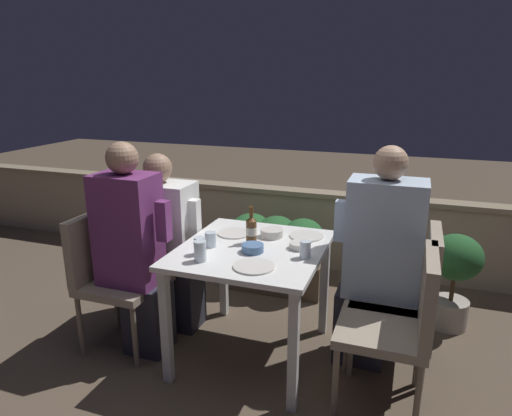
{
  "coord_description": "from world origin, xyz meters",
  "views": [
    {
      "loc": [
        0.85,
        -2.36,
        1.69
      ],
      "look_at": [
        0.0,
        0.07,
        0.94
      ],
      "focal_mm": 32.0,
      "sensor_mm": 36.0,
      "label": 1
    }
  ],
  "objects_px": {
    "person_blue_shirt": "(377,259)",
    "beer_bottle": "(251,229)",
    "chair_right_near": "(403,316)",
    "person_white_polo": "(166,243)",
    "chair_left_near": "(109,267)",
    "potted_plant": "(455,271)",
    "person_purple_stripe": "(134,249)",
    "chair_left_far": "(142,250)",
    "chair_right_far": "(411,287)"
  },
  "relations": [
    {
      "from": "chair_left_near",
      "to": "chair_left_far",
      "type": "relative_size",
      "value": 1.0
    },
    {
      "from": "person_purple_stripe",
      "to": "person_white_polo",
      "type": "distance_m",
      "value": 0.34
    },
    {
      "from": "chair_left_far",
      "to": "potted_plant",
      "type": "xyz_separation_m",
      "value": [
        2.06,
        0.6,
        -0.11
      ]
    },
    {
      "from": "chair_left_near",
      "to": "potted_plant",
      "type": "relative_size",
      "value": 1.29
    },
    {
      "from": "person_white_polo",
      "to": "chair_right_far",
      "type": "relative_size",
      "value": 1.39
    },
    {
      "from": "chair_right_near",
      "to": "beer_bottle",
      "type": "distance_m",
      "value": 0.97
    },
    {
      "from": "person_purple_stripe",
      "to": "chair_left_far",
      "type": "relative_size",
      "value": 1.53
    },
    {
      "from": "chair_left_far",
      "to": "person_blue_shirt",
      "type": "relative_size",
      "value": 0.65
    },
    {
      "from": "person_white_polo",
      "to": "person_blue_shirt",
      "type": "bearing_deg",
      "value": 0.4
    },
    {
      "from": "person_blue_shirt",
      "to": "chair_left_far",
      "type": "bearing_deg",
      "value": -179.65
    },
    {
      "from": "person_purple_stripe",
      "to": "person_blue_shirt",
      "type": "height_order",
      "value": "person_blue_shirt"
    },
    {
      "from": "chair_left_near",
      "to": "chair_right_near",
      "type": "xyz_separation_m",
      "value": [
        1.78,
        -0.02,
        0.0
      ]
    },
    {
      "from": "beer_bottle",
      "to": "person_blue_shirt",
      "type": "bearing_deg",
      "value": 9.47
    },
    {
      "from": "chair_right_far",
      "to": "person_blue_shirt",
      "type": "xyz_separation_m",
      "value": [
        -0.2,
        0.0,
        0.14
      ]
    },
    {
      "from": "person_purple_stripe",
      "to": "potted_plant",
      "type": "height_order",
      "value": "person_purple_stripe"
    },
    {
      "from": "beer_bottle",
      "to": "person_white_polo",
      "type": "bearing_deg",
      "value": 170.24
    },
    {
      "from": "chair_right_near",
      "to": "beer_bottle",
      "type": "relative_size",
      "value": 3.8
    },
    {
      "from": "chair_left_near",
      "to": "person_purple_stripe",
      "type": "height_order",
      "value": "person_purple_stripe"
    },
    {
      "from": "person_blue_shirt",
      "to": "person_purple_stripe",
      "type": "bearing_deg",
      "value": -166.53
    },
    {
      "from": "chair_right_near",
      "to": "potted_plant",
      "type": "distance_m",
      "value": 1.0
    },
    {
      "from": "person_purple_stripe",
      "to": "chair_right_near",
      "type": "relative_size",
      "value": 1.53
    },
    {
      "from": "person_purple_stripe",
      "to": "chair_left_far",
      "type": "xyz_separation_m",
      "value": [
        -0.17,
        0.33,
        -0.15
      ]
    },
    {
      "from": "person_purple_stripe",
      "to": "chair_right_near",
      "type": "height_order",
      "value": "person_purple_stripe"
    },
    {
      "from": "person_blue_shirt",
      "to": "potted_plant",
      "type": "xyz_separation_m",
      "value": [
        0.48,
        0.59,
        -0.25
      ]
    },
    {
      "from": "chair_left_near",
      "to": "potted_plant",
      "type": "xyz_separation_m",
      "value": [
        2.09,
        0.93,
        -0.11
      ]
    },
    {
      "from": "potted_plant",
      "to": "beer_bottle",
      "type": "bearing_deg",
      "value": -149.59
    },
    {
      "from": "person_blue_shirt",
      "to": "beer_bottle",
      "type": "distance_m",
      "value": 0.75
    },
    {
      "from": "chair_left_near",
      "to": "person_blue_shirt",
      "type": "bearing_deg",
      "value": 11.87
    },
    {
      "from": "beer_bottle",
      "to": "chair_right_near",
      "type": "bearing_deg",
      "value": -14.81
    },
    {
      "from": "chair_right_far",
      "to": "beer_bottle",
      "type": "relative_size",
      "value": 3.8
    },
    {
      "from": "chair_right_near",
      "to": "person_blue_shirt",
      "type": "xyz_separation_m",
      "value": [
        -0.17,
        0.36,
        0.14
      ]
    },
    {
      "from": "person_blue_shirt",
      "to": "potted_plant",
      "type": "relative_size",
      "value": 1.97
    },
    {
      "from": "person_purple_stripe",
      "to": "potted_plant",
      "type": "distance_m",
      "value": 2.12
    },
    {
      "from": "person_purple_stripe",
      "to": "person_white_polo",
      "type": "relative_size",
      "value": 1.1
    },
    {
      "from": "chair_right_near",
      "to": "person_blue_shirt",
      "type": "bearing_deg",
      "value": 115.29
    },
    {
      "from": "chair_right_far",
      "to": "person_blue_shirt",
      "type": "relative_size",
      "value": 0.65
    },
    {
      "from": "person_white_polo",
      "to": "chair_right_near",
      "type": "distance_m",
      "value": 1.59
    },
    {
      "from": "chair_left_near",
      "to": "person_purple_stripe",
      "type": "distance_m",
      "value": 0.25
    },
    {
      "from": "chair_left_far",
      "to": "chair_right_near",
      "type": "relative_size",
      "value": 1.0
    },
    {
      "from": "person_blue_shirt",
      "to": "beer_bottle",
      "type": "bearing_deg",
      "value": -170.53
    },
    {
      "from": "chair_left_near",
      "to": "chair_right_near",
      "type": "distance_m",
      "value": 1.78
    },
    {
      "from": "chair_right_near",
      "to": "person_blue_shirt",
      "type": "height_order",
      "value": "person_blue_shirt"
    },
    {
      "from": "chair_left_far",
      "to": "person_blue_shirt",
      "type": "bearing_deg",
      "value": 0.35
    },
    {
      "from": "chair_left_near",
      "to": "chair_left_far",
      "type": "height_order",
      "value": "same"
    },
    {
      "from": "chair_left_near",
      "to": "chair_right_near",
      "type": "height_order",
      "value": "same"
    },
    {
      "from": "person_blue_shirt",
      "to": "potted_plant",
      "type": "distance_m",
      "value": 0.8
    },
    {
      "from": "chair_left_far",
      "to": "beer_bottle",
      "type": "relative_size",
      "value": 3.8
    },
    {
      "from": "chair_left_far",
      "to": "chair_right_near",
      "type": "xyz_separation_m",
      "value": [
        1.75,
        -0.35,
        0.0
      ]
    },
    {
      "from": "chair_left_near",
      "to": "chair_right_far",
      "type": "height_order",
      "value": "same"
    },
    {
      "from": "beer_bottle",
      "to": "potted_plant",
      "type": "xyz_separation_m",
      "value": [
        1.21,
        0.71,
        -0.39
      ]
    }
  ]
}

